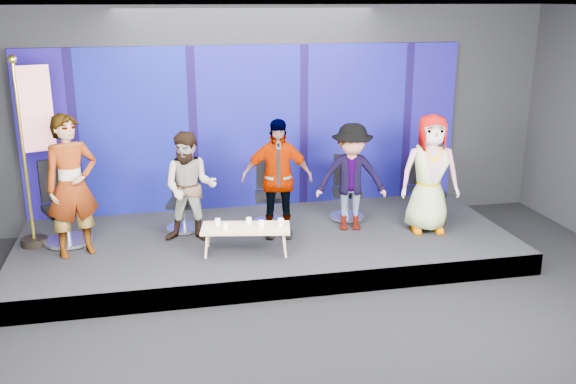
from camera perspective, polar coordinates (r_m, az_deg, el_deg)
The scene contains 21 objects.
ground at distance 7.21m, azimuth 1.70°, elevation -12.97°, with size 10.00×10.00×0.00m, color black.
room_walls at distance 6.37m, azimuth 1.89°, elevation 6.37°, with size 10.02×8.02×3.51m.
riser at distance 9.36m, azimuth -1.95°, elevation -4.72°, with size 7.00×3.00×0.30m, color black.
backdrop at distance 10.33m, azimuth -3.47°, elevation 5.71°, with size 7.00×0.08×2.60m, color #150758.
chair_a at distance 9.43m, azimuth -19.21°, elevation -2.06°, with size 0.86×0.86×1.17m.
panelist_a at distance 8.80m, azimuth -18.65°, elevation 0.50°, with size 0.69×0.45×1.89m, color black.
chair_b at distance 9.57m, azimuth -9.22°, elevation -1.47°, with size 0.65×0.65×0.96m.
panelist_b at distance 8.97m, azimuth -8.71°, elevation 0.41°, with size 0.76×0.59×1.56m, color black.
chair_c at distance 9.65m, azimuth -1.51°, elevation -0.91°, with size 0.68×0.68×1.06m.
panelist_c at distance 9.03m, azimuth -0.99°, elevation 1.21°, with size 1.00×0.42×1.71m, color black.
chair_d at distance 9.99m, azimuth 5.25°, elevation -0.52°, with size 0.65×0.65×0.98m.
panelist_d at distance 9.38m, azimuth 5.65°, elevation 1.32°, with size 1.03×0.59×1.59m, color black.
chair_e at distance 10.08m, azimuth 12.14°, elevation -0.48°, with size 0.70×0.70×1.07m.
panelist_e at distance 9.46m, azimuth 12.50°, elevation 1.60°, with size 0.85×0.55×1.73m, color black.
coffee_table at distance 8.60m, azimuth -3.78°, elevation -3.30°, with size 1.25×0.71×0.36m.
mug_a at distance 8.68m, azimuth -6.27°, elevation -2.65°, with size 0.07×0.07×0.09m, color white.
mug_b at distance 8.49m, azimuth -5.56°, elevation -3.08°, with size 0.07×0.07×0.09m, color white.
mug_c at distance 8.68m, azimuth -3.50°, elevation -2.58°, with size 0.08×0.08×0.09m, color white.
mug_d at distance 8.54m, azimuth -2.38°, elevation -2.87°, with size 0.08×0.08×0.10m, color white.
mug_e at distance 8.59m, azimuth -0.65°, elevation -2.72°, with size 0.08×0.08×0.10m, color white.
flag_stand at distance 9.23m, azimuth -21.68°, elevation 3.70°, with size 0.59×0.35×2.60m.
Camera 1 is at (-1.52, -6.08, 3.58)m, focal length 40.00 mm.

